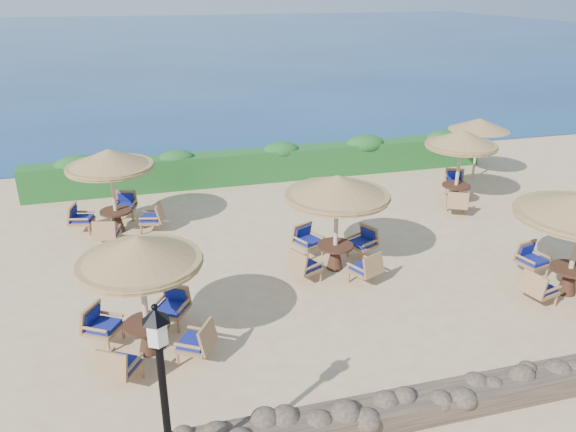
{
  "coord_description": "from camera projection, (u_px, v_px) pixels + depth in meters",
  "views": [
    {
      "loc": [
        -4.77,
        -13.18,
        7.17
      ],
      "look_at": [
        -1.07,
        0.39,
        1.3
      ],
      "focal_mm": 35.0,
      "sensor_mm": 36.0,
      "label": 1
    }
  ],
  "objects": [
    {
      "name": "stone_wall",
      "position": [
        442.0,
        402.0,
        10.05
      ],
      "size": [
        15.0,
        0.65,
        0.44
      ],
      "primitive_type": "cube",
      "color": "brown",
      "rests_on": "ground"
    },
    {
      "name": "hedge",
      "position": [
        269.0,
        165.0,
        21.84
      ],
      "size": [
        18.0,
        0.9,
        1.2
      ],
      "primitive_type": "cube",
      "color": "#184D1E",
      "rests_on": "ground"
    },
    {
      "name": "cafe_set_4",
      "position": [
        460.0,
        151.0,
        18.9
      ],
      "size": [
        2.42,
        2.8,
        2.65
      ],
      "color": "#CFB492",
      "rests_on": "ground"
    },
    {
      "name": "cafe_set_1",
      "position": [
        337.0,
        206.0,
        14.52
      ],
      "size": [
        2.83,
        2.83,
        2.65
      ],
      "color": "#CFB492",
      "rests_on": "ground"
    },
    {
      "name": "cafe_set_0",
      "position": [
        142.0,
        279.0,
        11.12
      ],
      "size": [
        2.76,
        2.76,
        2.65
      ],
      "color": "#CFB492",
      "rests_on": "ground"
    },
    {
      "name": "extra_parasol",
      "position": [
        479.0,
        124.0,
        21.34
      ],
      "size": [
        2.3,
        2.3,
        2.41
      ],
      "color": "#CFB492",
      "rests_on": "ground"
    },
    {
      "name": "cafe_set_3",
      "position": [
        111.0,
        178.0,
        16.79
      ],
      "size": [
        2.89,
        2.89,
        2.65
      ],
      "color": "#CFB492",
      "rests_on": "ground"
    },
    {
      "name": "ground",
      "position": [
        329.0,
        260.0,
        15.66
      ],
      "size": [
        120.0,
        120.0,
        0.0
      ],
      "primitive_type": "plane",
      "color": "#D0B184",
      "rests_on": "ground"
    },
    {
      "name": "lamp_post",
      "position": [
        166.0,
        417.0,
        7.84
      ],
      "size": [
        0.44,
        0.44,
        3.31
      ],
      "color": "black",
      "rests_on": "ground"
    },
    {
      "name": "sea",
      "position": [
        164.0,
        38.0,
        77.99
      ],
      "size": [
        160.0,
        160.0,
        0.0
      ],
      "primitive_type": "plane",
      "color": "navy",
      "rests_on": "ground"
    }
  ]
}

